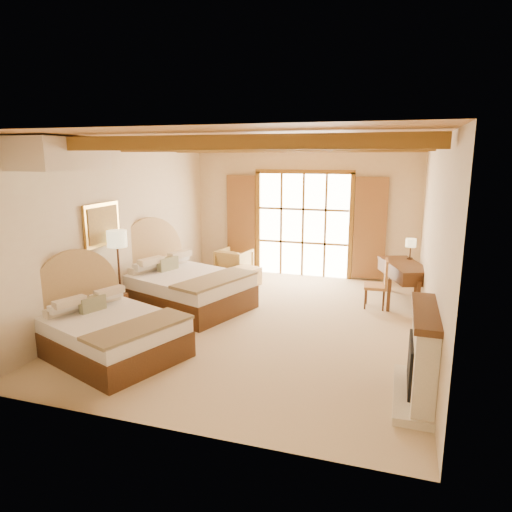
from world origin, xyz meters
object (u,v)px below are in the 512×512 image
at_px(bed_near, 103,329).
at_px(armchair, 234,263).
at_px(nightstand, 108,312).
at_px(desk, 404,281).
at_px(bed_far, 179,285).

bearing_deg(bed_near, armchair, 107.35).
relative_size(nightstand, desk, 0.37).
bearing_deg(bed_near, nightstand, 143.04).
relative_size(nightstand, armchair, 0.80).
relative_size(bed_near, armchair, 3.28).
bearing_deg(bed_far, armchair, 103.91).
xyz_separation_m(bed_far, nightstand, (-0.63, -1.45, -0.14)).
bearing_deg(armchair, desk, 177.48).
height_order(nightstand, desk, desk).
relative_size(armchair, desk, 0.47).
xyz_separation_m(bed_near, desk, (4.28, 3.99, 0.04)).
height_order(armchair, desk, desk).
relative_size(bed_far, armchair, 3.66).
height_order(bed_far, desk, bed_far).
distance_m(bed_near, armchair, 4.85).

